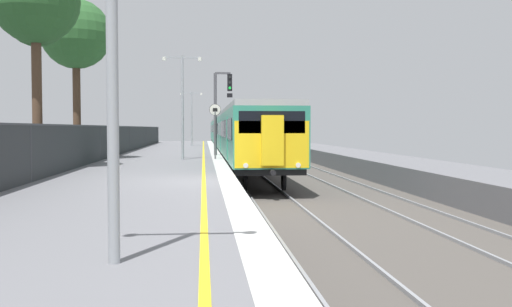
# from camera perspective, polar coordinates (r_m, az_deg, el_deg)

# --- Properties ---
(ground) EXTENTS (17.40, 110.00, 1.21)m
(ground) POSITION_cam_1_polar(r_m,az_deg,el_deg) (18.20, 4.40, -4.52)
(ground) COLOR slate
(commuter_train_at_platform) EXTENTS (2.83, 64.38, 3.81)m
(commuter_train_at_platform) POSITION_cam_1_polar(r_m,az_deg,el_deg) (52.89, -2.48, 2.11)
(commuter_train_at_platform) COLOR #2D846B
(commuter_train_at_platform) RESTS_ON ground
(signal_gantry) EXTENTS (1.10, 0.24, 4.90)m
(signal_gantry) POSITION_cam_1_polar(r_m,az_deg,el_deg) (34.69, -3.52, 4.88)
(signal_gantry) COLOR #47474C
(signal_gantry) RESTS_ON ground
(speed_limit_sign) EXTENTS (0.59, 0.08, 2.85)m
(speed_limit_sign) POSITION_cam_1_polar(r_m,az_deg,el_deg) (30.26, -3.99, 2.85)
(speed_limit_sign) COLOR #59595B
(speed_limit_sign) RESTS_ON ground
(platform_lamp_near) EXTENTS (2.00, 0.20, 4.92)m
(platform_lamp_near) POSITION_cam_1_polar(r_m,az_deg,el_deg) (7.24, -13.84, 13.10)
(platform_lamp_near) COLOR #93999E
(platform_lamp_near) RESTS_ON ground
(platform_lamp_mid) EXTENTS (2.00, 0.20, 5.31)m
(platform_lamp_mid) POSITION_cam_1_polar(r_m,az_deg,el_deg) (30.26, -7.17, 5.39)
(platform_lamp_mid) COLOR #93999E
(platform_lamp_mid) RESTS_ON ground
(platform_lamp_far) EXTENTS (2.00, 0.20, 4.87)m
(platform_lamp_far) POSITION_cam_1_polar(r_m,az_deg,el_deg) (53.40, -6.28, 3.88)
(platform_lamp_far) COLOR #93999E
(platform_lamp_far) RESTS_ON ground
(platform_back_fence) EXTENTS (0.07, 99.00, 1.75)m
(platform_back_fence) POSITION_cam_1_polar(r_m,az_deg,el_deg) (18.54, -21.07, 0.17)
(platform_back_fence) COLOR #282B2D
(platform_back_fence) RESTS_ON ground
(background_tree_left) EXTENTS (3.52, 3.52, 8.13)m
(background_tree_left) POSITION_cam_1_polar(r_m,az_deg,el_deg) (31.68, -17.01, 10.75)
(background_tree_left) COLOR #473323
(background_tree_left) RESTS_ON ground
(background_tree_centre) EXTENTS (3.43, 3.63, 8.35)m
(background_tree_centre) POSITION_cam_1_polar(r_m,az_deg,el_deg) (25.40, -20.60, 13.31)
(background_tree_centre) COLOR #473323
(background_tree_centre) RESTS_ON ground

